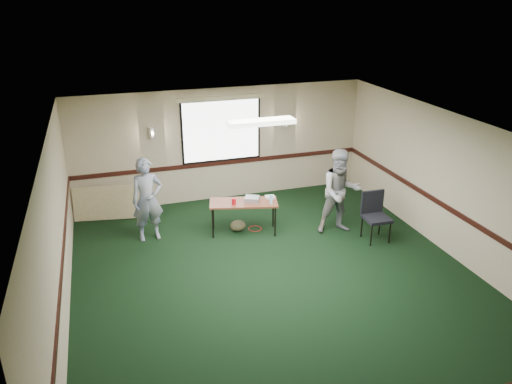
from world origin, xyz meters
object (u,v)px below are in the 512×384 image
object	(u,v)px
conference_chair	(375,212)
person_left	(147,200)
folding_table	(244,204)
person_right	(340,192)
projector	(252,199)

from	to	relation	value
conference_chair	person_left	bearing A→B (deg)	164.12
conference_chair	folding_table	bearing A→B (deg)	158.47
folding_table	person_right	world-z (taller)	person_right
person_left	folding_table	bearing A→B (deg)	-15.61
projector	person_left	world-z (taller)	person_left
person_left	projector	bearing A→B (deg)	-15.43
projector	conference_chair	size ratio (longest dim) A/B	0.29
projector	person_left	distance (m)	2.12
projector	conference_chair	world-z (taller)	conference_chair
projector	person_left	bearing A→B (deg)	-163.77
folding_table	conference_chair	xyz separation A→B (m)	(2.47, -1.06, -0.06)
projector	person_left	size ratio (longest dim) A/B	0.17
projector	person_right	bearing A→B (deg)	8.63
folding_table	person_left	size ratio (longest dim) A/B	0.86
projector	person_right	xyz separation A→B (m)	(1.74, -0.54, 0.16)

